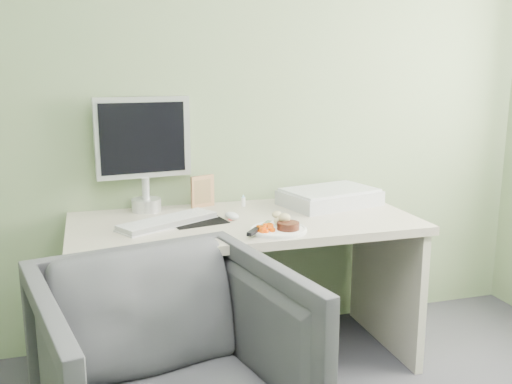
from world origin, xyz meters
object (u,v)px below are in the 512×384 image
object	(u,v)px
plate	(279,230)
monitor	(144,147)
scanner	(330,198)
desk	(245,257)
desk_chair	(170,376)

from	to	relation	value
plate	monitor	world-z (taller)	monitor
scanner	monitor	world-z (taller)	monitor
scanner	monitor	bearing A→B (deg)	156.68
desk	desk_chair	bearing A→B (deg)	-123.49
monitor	desk_chair	size ratio (longest dim) A/B	0.66
monitor	desk_chair	bearing A→B (deg)	-99.65
desk	monitor	world-z (taller)	monitor
desk	desk_chair	xyz separation A→B (m)	(-0.46, -0.69, -0.16)
plate	scanner	world-z (taller)	scanner
desk	plate	world-z (taller)	plate
desk_chair	scanner	bearing A→B (deg)	29.29
monitor	desk_chair	distance (m)	1.21
plate	desk_chair	world-z (taller)	desk_chair
monitor	desk_chair	world-z (taller)	monitor
scanner	monitor	distance (m)	0.98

